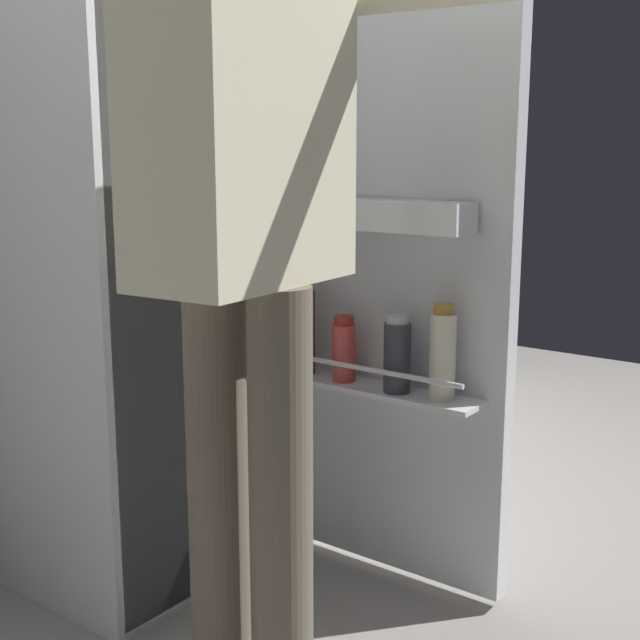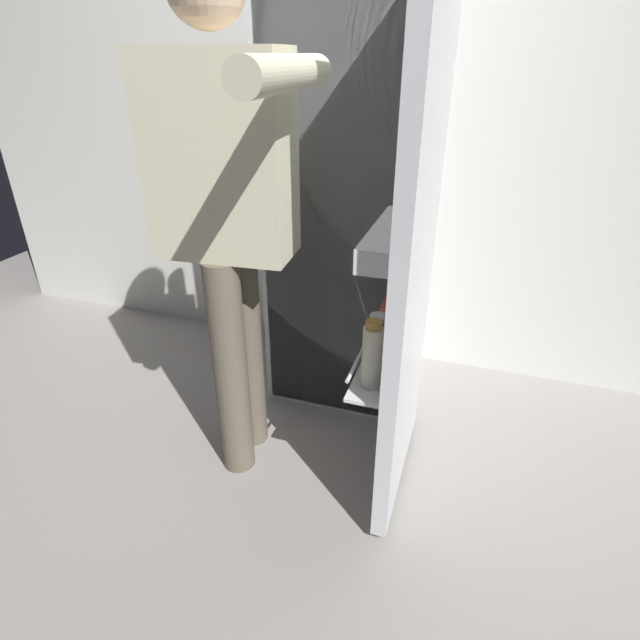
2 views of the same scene
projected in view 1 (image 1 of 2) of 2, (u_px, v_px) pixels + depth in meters
name	position (u px, v px, depth m)	size (l,w,h in m)	color
ground_plane	(296.00, 622.00, 1.96)	(5.91, 5.91, 0.00)	gray
kitchen_wall	(32.00, 49.00, 2.22)	(4.40, 0.10, 2.67)	silver
refrigerator	(148.00, 233.00, 2.10)	(0.67, 1.18, 1.74)	silver
person	(247.00, 188.00, 1.52)	(0.58, 0.72, 1.67)	#665B4C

